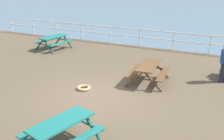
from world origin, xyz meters
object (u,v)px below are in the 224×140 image
at_px(picnic_table_mid_centre, 61,128).
at_px(picnic_table_seaward, 148,69).
at_px(picnic_table_near_left, 54,39).
at_px(visitor, 224,61).

bearing_deg(picnic_table_mid_centre, picnic_table_seaward, 8.91).
distance_m(picnic_table_near_left, visitor, 9.78).
distance_m(picnic_table_mid_centre, visitor, 7.59).
height_order(picnic_table_near_left, picnic_table_seaward, same).
bearing_deg(visitor, picnic_table_seaward, -138.07).
bearing_deg(picnic_table_mid_centre, picnic_table_near_left, 52.68).
bearing_deg(visitor, picnic_table_mid_centre, -100.74).
xyz_separation_m(picnic_table_seaward, visitor, (2.83, 1.36, 0.36)).
height_order(picnic_table_seaward, visitor, visitor).
distance_m(picnic_table_seaward, visitor, 3.16).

